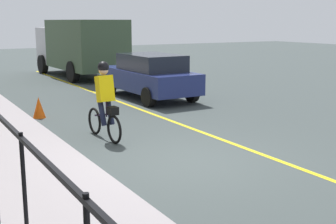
# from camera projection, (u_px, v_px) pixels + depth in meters

# --- Properties ---
(ground_plane) EXTENTS (80.00, 80.00, 0.00)m
(ground_plane) POSITION_uv_depth(u_px,v_px,m) (187.00, 161.00, 8.93)
(ground_plane) COLOR #3C4444
(lane_line_centre) EXTENTS (36.00, 0.12, 0.01)m
(lane_line_centre) POSITION_uv_depth(u_px,v_px,m) (250.00, 150.00, 9.72)
(lane_line_centre) COLOR yellow
(lane_line_centre) RESTS_ON ground
(sidewalk) EXTENTS (40.00, 3.20, 0.15)m
(sidewalk) POSITION_uv_depth(u_px,v_px,m) (8.00, 189.00, 7.25)
(sidewalk) COLOR gray
(sidewalk) RESTS_ON ground
(cyclist_lead) EXTENTS (1.71, 0.38, 1.83)m
(cyclist_lead) POSITION_uv_depth(u_px,v_px,m) (105.00, 101.00, 10.41)
(cyclist_lead) COLOR black
(cyclist_lead) RESTS_ON ground
(patrol_sedan) EXTENTS (4.43, 1.99, 1.58)m
(patrol_sedan) POSITION_uv_depth(u_px,v_px,m) (150.00, 75.00, 16.08)
(patrol_sedan) COLOR navy
(patrol_sedan) RESTS_ON ground
(box_truck_background) EXTENTS (6.81, 2.78, 2.78)m
(box_truck_background) POSITION_uv_depth(u_px,v_px,m) (80.00, 45.00, 22.22)
(box_truck_background) COLOR #3C5136
(box_truck_background) RESTS_ON ground
(traffic_cone_near) EXTENTS (0.36, 0.36, 0.60)m
(traffic_cone_near) POSITION_uv_depth(u_px,v_px,m) (39.00, 108.00, 12.89)
(traffic_cone_near) COLOR #F5580D
(traffic_cone_near) RESTS_ON ground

